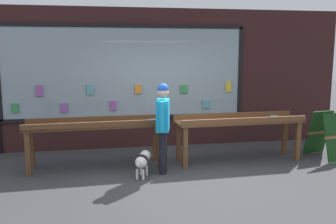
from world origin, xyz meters
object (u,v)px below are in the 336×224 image
(display_table_left, at_px, (96,129))
(person_browsing, at_px, (163,121))
(small_dog, at_px, (143,160))
(display_table_right, at_px, (239,124))
(sandwich_board_sign, at_px, (327,135))

(display_table_left, bearing_deg, person_browsing, -22.85)
(display_table_left, bearing_deg, small_dog, -39.39)
(display_table_right, distance_m, small_dog, 2.21)
(display_table_left, distance_m, person_browsing, 1.34)
(display_table_left, distance_m, small_dog, 1.16)
(person_browsing, bearing_deg, sandwich_board_sign, -70.46)
(small_dog, bearing_deg, display_table_right, -49.31)
(display_table_right, height_order, small_dog, display_table_right)
(display_table_right, relative_size, small_dog, 4.64)
(display_table_left, xyz_separation_m, display_table_right, (2.88, -0.00, -0.01))
(person_browsing, bearing_deg, display_table_left, 80.82)
(display_table_right, xyz_separation_m, small_dog, (-2.06, -0.67, -0.46))
(display_table_left, xyz_separation_m, small_dog, (0.82, -0.67, -0.47))
(display_table_right, bearing_deg, display_table_left, 179.94)
(display_table_right, xyz_separation_m, sandwich_board_sign, (1.91, -0.14, -0.27))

